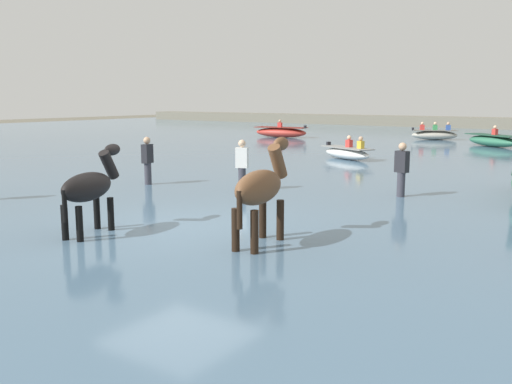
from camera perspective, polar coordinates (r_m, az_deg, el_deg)
ground_plane at (r=10.93m, az=-7.91°, el=-4.95°), size 120.00×120.00×0.00m
water_surface at (r=19.34m, az=12.56°, el=1.63°), size 90.00×90.00×0.26m
horse_lead_bay at (r=9.38m, az=0.51°, el=0.26°), size 0.69×1.88×2.04m
horse_trailing_black at (r=10.55m, az=-16.61°, el=0.31°), size 0.75×1.72×1.86m
boat_mid_channel at (r=23.10m, az=9.28°, el=3.97°), size 2.73×1.91×0.97m
boat_far_inshore at (r=35.66m, az=2.56°, el=6.12°), size 3.58×1.46×1.13m
boat_distant_east at (r=35.15m, az=17.76°, el=5.60°), size 2.81×2.03×1.06m
boat_mid_outer at (r=31.28m, az=23.02°, el=4.85°), size 3.29×2.79×1.08m
person_spectator_far at (r=14.50m, az=14.62°, el=1.90°), size 0.36×0.27×1.63m
person_wading_mid at (r=16.36m, az=-11.00°, el=2.88°), size 0.25×0.35×1.63m
person_onlooker_left at (r=14.98m, az=-1.44°, el=2.45°), size 0.37×0.31×1.63m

